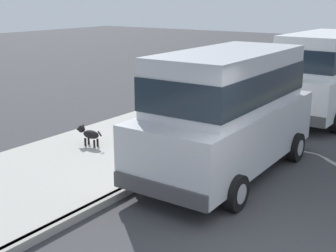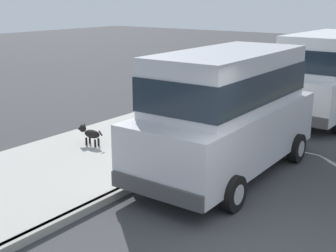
% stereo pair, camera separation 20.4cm
% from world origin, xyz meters
% --- Properties ---
extents(curb, '(0.16, 64.00, 0.14)m').
position_xyz_m(curb, '(-3.20, 0.00, 0.07)').
color(curb, gray).
rests_on(curb, ground).
extents(sidewalk, '(3.60, 64.00, 0.14)m').
position_xyz_m(sidewalk, '(-5.00, 0.00, 0.07)').
color(sidewalk, '#A8A59E').
rests_on(sidewalk, ground).
extents(car_silver_van, '(2.19, 4.93, 2.52)m').
position_xyz_m(car_silver_van, '(-2.23, 2.55, 1.39)').
color(car_silver_van, '#BCBCC1').
rests_on(car_silver_van, ground).
extents(car_white_van, '(2.22, 4.94, 2.52)m').
position_xyz_m(car_white_van, '(-2.09, 8.35, 1.39)').
color(car_white_van, white).
rests_on(car_white_van, ground).
extents(dog_black, '(0.76, 0.23, 0.49)m').
position_xyz_m(dog_black, '(-5.52, 1.89, 0.43)').
color(dog_black, black).
rests_on(dog_black, sidewalk).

